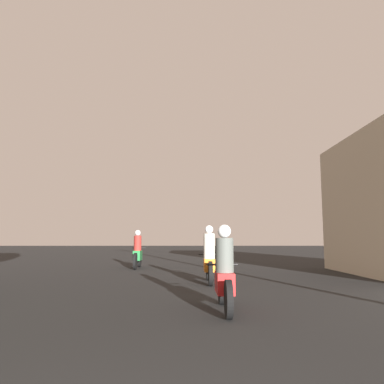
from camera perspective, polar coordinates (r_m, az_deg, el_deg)
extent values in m
cylinder|color=black|center=(7.62, 4.50, -14.38)|extent=(0.10, 0.62, 0.62)
cylinder|color=black|center=(6.29, 5.58, -15.95)|extent=(0.10, 0.62, 0.62)
cube|color=red|center=(6.93, 4.97, -13.57)|extent=(0.30, 0.79, 0.37)
cylinder|color=black|center=(7.34, 4.62, -10.96)|extent=(0.60, 0.04, 0.04)
cylinder|color=#4C514C|center=(6.81, 4.99, -9.55)|extent=(0.32, 0.32, 0.61)
sphere|color=silver|center=(6.80, 4.95, -5.98)|extent=(0.24, 0.24, 0.24)
cylinder|color=black|center=(11.75, 2.45, -11.68)|extent=(0.10, 0.66, 0.66)
cylinder|color=black|center=(10.37, 2.84, -12.31)|extent=(0.10, 0.66, 0.66)
cube|color=orange|center=(11.05, 2.62, -11.03)|extent=(0.30, 0.76, 0.36)
cylinder|color=black|center=(11.48, 2.50, -9.47)|extent=(0.60, 0.04, 0.04)
cylinder|color=silver|center=(10.95, 2.63, -8.24)|extent=(0.32, 0.32, 0.72)
sphere|color=silver|center=(10.94, 2.62, -5.72)|extent=(0.24, 0.24, 0.24)
cylinder|color=black|center=(17.06, -7.98, -10.13)|extent=(0.10, 0.67, 0.67)
cylinder|color=black|center=(15.71, -8.64, -10.39)|extent=(0.10, 0.67, 0.67)
cube|color=#1E6B33|center=(16.37, -8.28, -9.54)|extent=(0.30, 0.84, 0.41)
cylinder|color=black|center=(16.80, -8.06, -8.43)|extent=(0.60, 0.04, 0.04)
cylinder|color=maroon|center=(16.28, -8.29, -7.72)|extent=(0.32, 0.32, 0.63)
sphere|color=silver|center=(16.28, -8.26, -6.18)|extent=(0.24, 0.24, 0.24)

